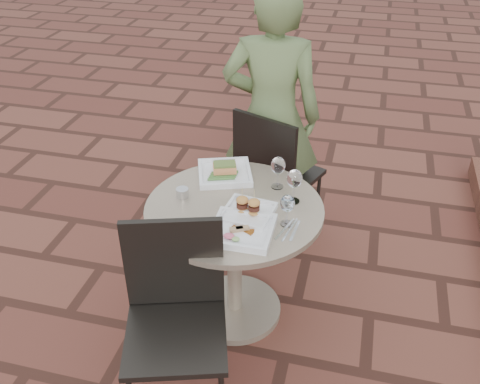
% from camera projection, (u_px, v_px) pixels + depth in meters
% --- Properties ---
extents(ground, '(60.00, 60.00, 0.00)m').
position_uv_depth(ground, '(228.00, 290.00, 3.22)').
color(ground, '#582D22').
rests_on(ground, ground).
extents(cafe_table, '(0.90, 0.90, 0.73)m').
position_uv_depth(cafe_table, '(234.00, 245.00, 2.81)').
color(cafe_table, gray).
rests_on(cafe_table, ground).
extents(chair_far, '(0.57, 0.57, 0.93)m').
position_uv_depth(chair_far, '(273.00, 168.00, 3.35)').
color(chair_far, black).
rests_on(chair_far, ground).
extents(chair_near, '(0.55, 0.55, 0.93)m').
position_uv_depth(chair_near, '(175.00, 304.00, 2.36)').
color(chair_near, black).
rests_on(chair_near, ground).
extents(diner, '(0.65, 0.46, 1.68)m').
position_uv_depth(diner, '(271.00, 117.00, 3.29)').
color(diner, '#536638').
rests_on(diner, ground).
extents(plate_salmon, '(0.36, 0.36, 0.08)m').
position_uv_depth(plate_salmon, '(225.00, 172.00, 2.91)').
color(plate_salmon, white).
rests_on(plate_salmon, cafe_table).
extents(plate_sliders, '(0.26, 0.26, 0.15)m').
position_uv_depth(plate_sliders, '(248.00, 210.00, 2.60)').
color(plate_sliders, white).
rests_on(plate_sliders, cafe_table).
extents(plate_tuna, '(0.29, 0.29, 0.03)m').
position_uv_depth(plate_tuna, '(242.00, 230.00, 2.48)').
color(plate_tuna, white).
rests_on(plate_tuna, cafe_table).
extents(wine_glass_right, '(0.07, 0.07, 0.16)m').
position_uv_depth(wine_glass_right, '(287.00, 204.00, 2.49)').
color(wine_glass_right, white).
rests_on(wine_glass_right, cafe_table).
extents(wine_glass_mid, '(0.08, 0.08, 0.18)m').
position_uv_depth(wine_glass_mid, '(278.00, 166.00, 2.76)').
color(wine_glass_mid, white).
rests_on(wine_glass_mid, cafe_table).
extents(wine_glass_far, '(0.08, 0.08, 0.19)m').
position_uv_depth(wine_glass_far, '(294.00, 179.00, 2.64)').
color(wine_glass_far, white).
rests_on(wine_glass_far, cafe_table).
extents(steel_ramekin, '(0.08, 0.08, 0.05)m').
position_uv_depth(steel_ramekin, '(182.00, 193.00, 2.73)').
color(steel_ramekin, silver).
rests_on(steel_ramekin, cafe_table).
extents(cutlery_set, '(0.12, 0.21, 0.00)m').
position_uv_depth(cutlery_set, '(290.00, 230.00, 2.51)').
color(cutlery_set, silver).
rests_on(cutlery_set, cafe_table).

